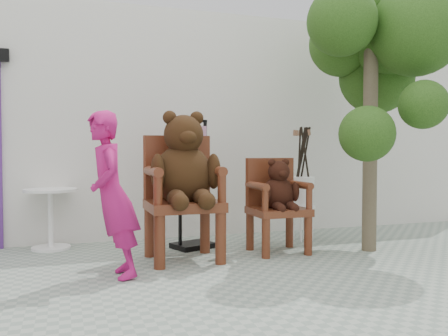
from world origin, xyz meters
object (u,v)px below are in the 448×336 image
at_px(chair_small, 277,196).
at_px(stool_bucket, 303,190).
at_px(display_stand, 193,199).
at_px(chair_big, 183,175).
at_px(person, 113,195).
at_px(tree, 380,42).
at_px(cafe_table, 51,211).

xyz_separation_m(chair_small, stool_bucket, (0.60, 0.51, 0.00)).
distance_m(chair_small, display_stand, 0.99).
height_order(chair_big, display_stand, chair_big).
bearing_deg(person, display_stand, 132.51).
bearing_deg(stool_bucket, chair_big, -161.81).
bearing_deg(chair_big, person, -147.49).
bearing_deg(display_stand, stool_bucket, -19.54).
bearing_deg(chair_big, tree, -3.78).
xyz_separation_m(chair_big, tree, (2.31, -0.15, 1.52)).
bearing_deg(cafe_table, display_stand, -16.54).
xyz_separation_m(chair_big, cafe_table, (-1.33, 1.02, -0.45)).
distance_m(chair_small, stool_bucket, 0.79).
relative_size(person, cafe_table, 2.13).
relative_size(chair_big, chair_small, 1.47).
distance_m(chair_big, display_stand, 0.68).
bearing_deg(chair_big, stool_bucket, 18.19).
height_order(display_stand, tree, tree).
bearing_deg(person, tree, 93.25).
height_order(chair_small, person, person).
bearing_deg(person, cafe_table, -162.71).
relative_size(chair_small, stool_bucket, 0.73).
relative_size(display_stand, tree, 0.45).
bearing_deg(cafe_table, stool_bucket, -8.71).
bearing_deg(person, chair_small, 102.98).
distance_m(cafe_table, display_stand, 1.66).
bearing_deg(person, stool_bucket, 110.00).
bearing_deg(chair_small, cafe_table, 158.08).
height_order(cafe_table, tree, tree).
distance_m(display_stand, stool_bucket, 1.45).
height_order(cafe_table, stool_bucket, stool_bucket).
bearing_deg(display_stand, tree, -38.72).
bearing_deg(display_stand, chair_big, -134.46).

